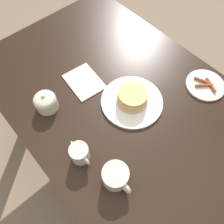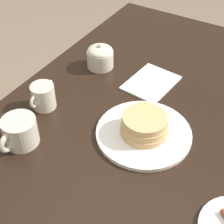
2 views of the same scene
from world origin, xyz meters
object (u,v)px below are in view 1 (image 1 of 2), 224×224
at_px(napkin, 84,82).
at_px(side_plate_bacon, 205,85).
at_px(pancake_plate, 132,99).
at_px(sugar_bowl, 46,102).
at_px(coffee_mug, 116,177).
at_px(creamer_pitcher, 80,153).

bearing_deg(napkin, side_plate_bacon, 46.15).
xyz_separation_m(pancake_plate, side_plate_bacon, (0.16, 0.32, -0.02)).
height_order(pancake_plate, sugar_bowl, sugar_bowl).
distance_m(side_plate_bacon, coffee_mug, 0.60).
bearing_deg(creamer_pitcher, pancake_plate, 98.52).
bearing_deg(coffee_mug, sugar_bowl, -178.26).
height_order(side_plate_bacon, napkin, side_plate_bacon).
xyz_separation_m(side_plate_bacon, napkin, (-0.39, -0.41, -0.00)).
distance_m(pancake_plate, creamer_pitcher, 0.33).
xyz_separation_m(pancake_plate, sugar_bowl, (-0.23, -0.29, 0.02)).
xyz_separation_m(creamer_pitcher, sugar_bowl, (-0.28, 0.03, 0.00)).
bearing_deg(pancake_plate, napkin, -158.78).
relative_size(side_plate_bacon, napkin, 0.92).
xyz_separation_m(side_plate_bacon, creamer_pitcher, (-0.11, -0.64, 0.04)).
distance_m(coffee_mug, creamer_pitcher, 0.16).
distance_m(coffee_mug, sugar_bowl, 0.43).
xyz_separation_m(side_plate_bacon, sugar_bowl, (-0.39, -0.61, 0.04)).
distance_m(side_plate_bacon, napkin, 0.56).
bearing_deg(napkin, sugar_bowl, -89.46).
relative_size(side_plate_bacon, coffee_mug, 1.42).
xyz_separation_m(side_plate_bacon, coffee_mug, (0.04, -0.60, 0.03)).
relative_size(coffee_mug, creamer_pitcher, 1.16).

